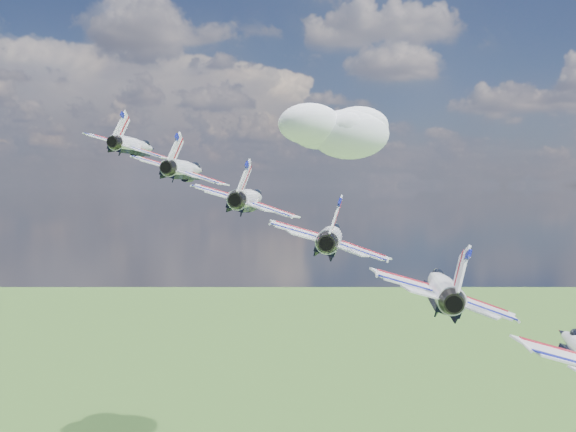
{
  "coord_description": "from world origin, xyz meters",
  "views": [
    {
      "loc": [
        12.16,
        -82.72,
        157.95
      ],
      "look_at": [
        12.55,
        -13.1,
        154.67
      ],
      "focal_mm": 40.0,
      "sensor_mm": 36.0,
      "label": 1
    }
  ],
  "objects_px": {
    "jet_0": "(135,146)",
    "jet_2": "(250,198)",
    "jet_4": "(441,286)",
    "jet_3": "(332,236)",
    "jet_1": "(186,169)"
  },
  "relations": [
    {
      "from": "jet_4",
      "to": "jet_3",
      "type": "bearing_deg",
      "value": 140.14
    },
    {
      "from": "jet_1",
      "to": "jet_2",
      "type": "relative_size",
      "value": 1.0
    },
    {
      "from": "jet_2",
      "to": "jet_3",
      "type": "xyz_separation_m",
      "value": [
        8.83,
        -9.53,
        -3.64
      ]
    },
    {
      "from": "jet_0",
      "to": "jet_1",
      "type": "bearing_deg",
      "value": -39.86
    },
    {
      "from": "jet_0",
      "to": "jet_1",
      "type": "distance_m",
      "value": 13.49
    },
    {
      "from": "jet_0",
      "to": "jet_3",
      "type": "height_order",
      "value": "jet_0"
    },
    {
      "from": "jet_3",
      "to": "jet_1",
      "type": "bearing_deg",
      "value": 140.14
    },
    {
      "from": "jet_3",
      "to": "jet_4",
      "type": "bearing_deg",
      "value": -39.86
    },
    {
      "from": "jet_0",
      "to": "jet_2",
      "type": "bearing_deg",
      "value": -39.86
    },
    {
      "from": "jet_2",
      "to": "jet_4",
      "type": "xyz_separation_m",
      "value": [
        17.65,
        -19.05,
        -7.27
      ]
    },
    {
      "from": "jet_2",
      "to": "jet_4",
      "type": "bearing_deg",
      "value": -39.86
    },
    {
      "from": "jet_0",
      "to": "jet_2",
      "type": "height_order",
      "value": "jet_0"
    },
    {
      "from": "jet_0",
      "to": "jet_2",
      "type": "distance_m",
      "value": 26.97
    },
    {
      "from": "jet_0",
      "to": "jet_3",
      "type": "xyz_separation_m",
      "value": [
        26.48,
        -28.58,
        -10.91
      ]
    },
    {
      "from": "jet_0",
      "to": "jet_2",
      "type": "relative_size",
      "value": 1.0
    }
  ]
}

